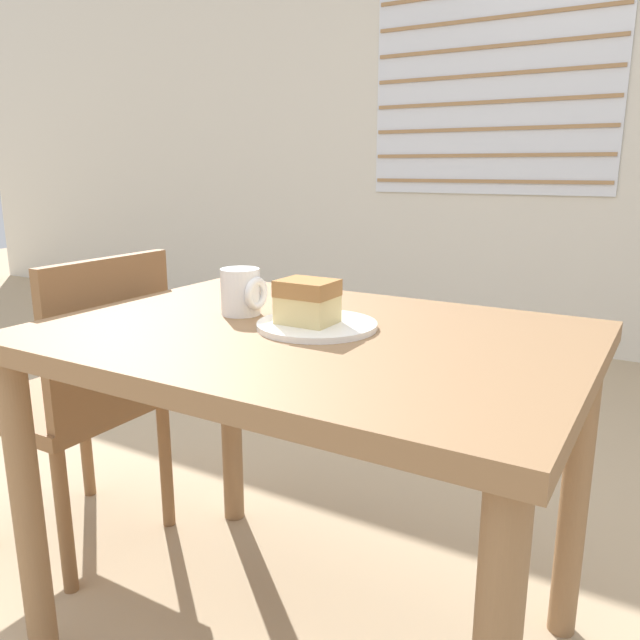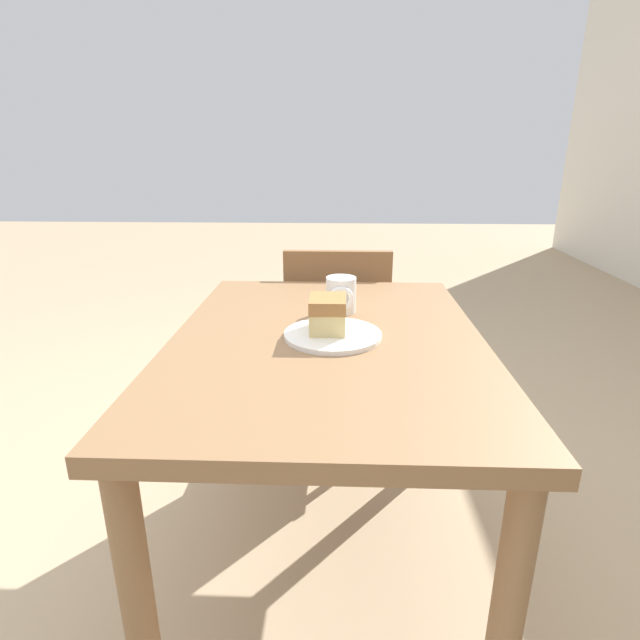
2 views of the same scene
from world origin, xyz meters
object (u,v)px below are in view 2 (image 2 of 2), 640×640
dining_table_near (327,375)px  coffee_mug (341,295)px  plate (333,335)px  cake_slice (328,314)px  chair_near_window (337,336)px

dining_table_near → coffee_mug: coffee_mug is taller
plate → coffee_mug: 0.20m
plate → coffee_mug: (-0.20, 0.02, 0.04)m
dining_table_near → cake_slice: size_ratio=9.71×
cake_slice → plate: bearing=43.3°
plate → cake_slice: (-0.01, -0.01, 0.05)m
coffee_mug → plate: bearing=-5.7°
chair_near_window → plate: (0.73, -0.01, 0.28)m
cake_slice → coffee_mug: 0.19m
dining_table_near → plate: bearing=56.5°
dining_table_near → chair_near_window: chair_near_window is taller
chair_near_window → cake_slice: 0.79m
chair_near_window → coffee_mug: bearing=91.2°
chair_near_window → coffee_mug: 0.62m
dining_table_near → coffee_mug: size_ratio=10.54×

